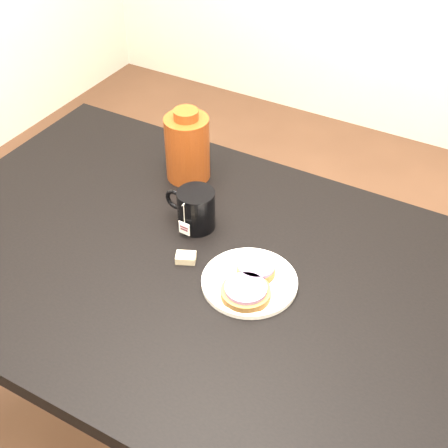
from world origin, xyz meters
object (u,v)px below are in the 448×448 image
object	(u,v)px
plate	(249,281)
bagel_package	(187,147)
mug	(195,209)
table	(199,288)
teabag_pouch	(186,258)
bagel_back	(256,269)
bagel_front	(246,292)

from	to	relation	value
plate	bagel_package	xyz separation A→B (m)	(-0.33, 0.28, 0.08)
mug	bagel_package	size ratio (longest dim) A/B	0.69
table	bagel_package	world-z (taller)	bagel_package
plate	teabag_pouch	world-z (taller)	teabag_pouch
table	bagel_package	size ratio (longest dim) A/B	7.05
plate	bagel_back	size ratio (longest dim) A/B	2.00
bagel_front	bagel_back	bearing A→B (deg)	99.87
bagel_back	teabag_pouch	world-z (taller)	bagel_back
mug	bagel_package	xyz separation A→B (m)	(-0.13, 0.17, 0.04)
plate	bagel_front	size ratio (longest dim) A/B	1.44
plate	mug	bearing A→B (deg)	151.49
plate	table	bearing A→B (deg)	179.00
teabag_pouch	bagel_back	bearing A→B (deg)	11.38
bagel_front	teabag_pouch	world-z (taller)	bagel_front
table	mug	distance (m)	0.19
bagel_front	mug	xyz separation A→B (m)	(-0.22, 0.16, 0.03)
table	teabag_pouch	distance (m)	0.10
bagel_back	bagel_front	distance (m)	0.07
bagel_package	teabag_pouch	bearing A→B (deg)	-58.99
bagel_back	bagel_package	size ratio (longest dim) A/B	0.53
table	teabag_pouch	xyz separation A→B (m)	(-0.03, -0.01, 0.09)
plate	bagel_front	bearing A→B (deg)	-72.25
teabag_pouch	bagel_package	distance (m)	0.34
table	plate	size ratio (longest dim) A/B	6.65
table	bagel_back	size ratio (longest dim) A/B	13.30
plate	bagel_back	xyz separation A→B (m)	(0.00, 0.03, 0.02)
bagel_front	teabag_pouch	distance (m)	0.18
bagel_back	plate	bearing A→B (deg)	-94.26
table	teabag_pouch	world-z (taller)	teabag_pouch
table	mug	bearing A→B (deg)	123.31
table	bagel_front	distance (m)	0.19
table	mug	xyz separation A→B (m)	(-0.07, 0.11, 0.13)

